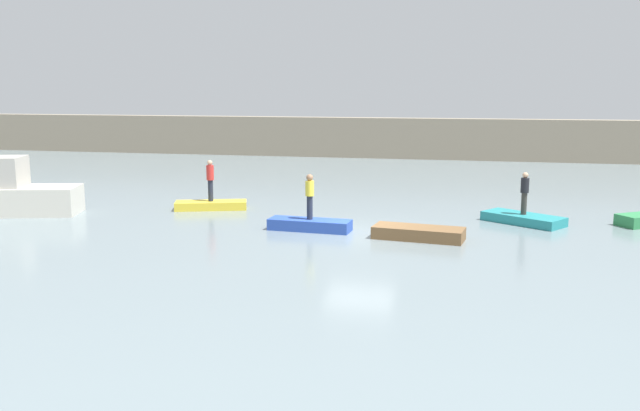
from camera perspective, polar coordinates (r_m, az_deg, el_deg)
ground_plane at (r=24.75m, az=3.40°, el=-2.41°), size 120.00×120.00×0.00m
embankment_wall at (r=50.93m, az=8.28°, el=5.60°), size 80.00×1.20×3.00m
motorboat at (r=31.26m, az=-24.85°, el=0.92°), size 5.97×3.33×2.43m
rowboat_yellow at (r=30.01m, az=-9.15°, el=0.02°), size 3.24×1.93×0.36m
rowboat_blue at (r=25.30m, az=-0.87°, el=-1.64°), size 3.14×1.15×0.42m
rowboat_brown at (r=24.10m, az=8.28°, el=-2.31°), size 3.28×1.59×0.44m
rowboat_teal at (r=27.77m, az=16.71°, el=-1.08°), size 3.29×2.81×0.36m
person_red_shirt at (r=29.83m, az=-9.21°, el=2.27°), size 0.32×0.32×1.80m
person_yellow_shirt at (r=25.10m, az=-0.87°, el=0.97°), size 0.32×0.32×1.70m
person_dark_shirt at (r=27.59m, az=16.82°, el=1.16°), size 0.32×0.32×1.66m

